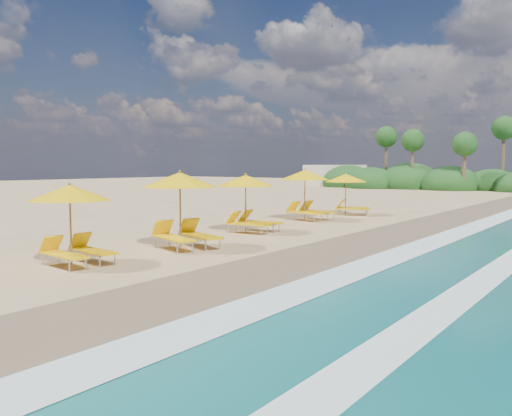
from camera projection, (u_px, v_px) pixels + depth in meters
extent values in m
plane|color=tan|center=(256.00, 240.00, 19.63)|extent=(160.00, 160.00, 0.00)
cube|color=#836B4E|center=(355.00, 250.00, 17.28)|extent=(4.00, 160.00, 0.01)
cube|color=white|center=(399.00, 254.00, 16.40)|extent=(1.20, 160.00, 0.01)
cube|color=white|center=(504.00, 265.00, 14.63)|extent=(0.80, 160.00, 0.01)
cylinder|color=olive|center=(71.00, 225.00, 14.87)|extent=(0.05, 0.05, 2.20)
cone|color=#FFC505|center=(70.00, 193.00, 14.80)|extent=(2.48, 2.48, 0.44)
sphere|color=olive|center=(69.00, 184.00, 14.78)|extent=(0.08, 0.08, 0.08)
cylinder|color=olive|center=(180.00, 210.00, 17.89)|extent=(0.06, 0.06, 2.50)
cone|color=#FFC505|center=(180.00, 180.00, 17.81)|extent=(3.25, 3.25, 0.50)
sphere|color=olive|center=(180.00, 171.00, 17.79)|extent=(0.09, 0.09, 0.09)
cylinder|color=olive|center=(246.00, 204.00, 22.07)|extent=(0.06, 0.06, 2.34)
cone|color=#FFC505|center=(246.00, 181.00, 21.99)|extent=(2.59, 2.59, 0.47)
sphere|color=olive|center=(246.00, 174.00, 21.97)|extent=(0.08, 0.08, 0.08)
cylinder|color=olive|center=(305.00, 195.00, 27.01)|extent=(0.06, 0.06, 2.50)
cone|color=#FFC505|center=(305.00, 175.00, 26.93)|extent=(2.97, 2.97, 0.50)
sphere|color=olive|center=(305.00, 169.00, 26.90)|extent=(0.09, 0.09, 0.09)
cylinder|color=olive|center=(346.00, 195.00, 29.73)|extent=(0.06, 0.06, 2.25)
cone|color=#FFC505|center=(346.00, 178.00, 29.66)|extent=(2.99, 2.99, 0.45)
sphere|color=olive|center=(346.00, 173.00, 29.64)|extent=(0.08, 0.08, 0.08)
ellipsoid|color=#163D14|center=(450.00, 184.00, 59.32)|extent=(6.40, 6.40, 4.16)
ellipsoid|color=#163D14|center=(409.00, 183.00, 63.06)|extent=(7.20, 7.20, 4.68)
ellipsoid|color=#163D14|center=(371.00, 183.00, 63.81)|extent=(6.00, 6.00, 3.90)
ellipsoid|color=#163D14|center=(492.00, 185.00, 58.58)|extent=(5.60, 5.60, 3.64)
ellipsoid|color=#163D14|center=(348.00, 182.00, 67.77)|extent=(6.60, 6.60, 4.29)
cylinder|color=brown|center=(464.00, 168.00, 56.38)|extent=(0.36, 0.36, 5.00)
sphere|color=#163D14|center=(465.00, 144.00, 56.18)|extent=(2.60, 2.60, 2.60)
cylinder|color=brown|center=(412.00, 165.00, 60.69)|extent=(0.36, 0.36, 5.60)
sphere|color=#163D14|center=(413.00, 140.00, 60.47)|extent=(2.60, 2.60, 2.60)
cylinder|color=brown|center=(386.00, 162.00, 64.63)|extent=(0.36, 0.36, 6.20)
sphere|color=#163D14|center=(386.00, 137.00, 64.38)|extent=(2.60, 2.60, 2.60)
cylinder|color=brown|center=(503.00, 159.00, 57.76)|extent=(0.36, 0.36, 6.80)
sphere|color=#163D14|center=(504.00, 128.00, 57.49)|extent=(2.60, 2.60, 2.60)
cube|color=beige|center=(335.00, 175.00, 71.08)|extent=(7.00, 5.00, 2.80)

